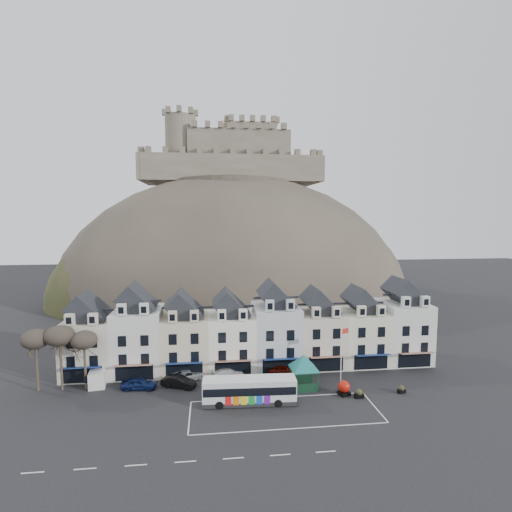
{
  "coord_description": "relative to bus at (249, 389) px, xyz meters",
  "views": [
    {
      "loc": [
        -6.55,
        -42.57,
        23.02
      ],
      "look_at": [
        1.31,
        24.0,
        16.0
      ],
      "focal_mm": 28.0,
      "sensor_mm": 36.0,
      "label": 1
    }
  ],
  "objects": [
    {
      "name": "car_navy",
      "position": [
        -14.11,
        5.65,
        -0.99
      ],
      "size": [
        4.68,
        2.18,
        1.55
      ],
      "primitive_type": "imported",
      "rotation": [
        0.0,
        0.0,
        1.49
      ],
      "color": "#0D1945",
      "rests_on": "ground"
    },
    {
      "name": "castle",
      "position": [
        2.39,
        72.08,
        38.43
      ],
      "size": [
        50.2,
        22.2,
        22.0
      ],
      "color": "#5E5547",
      "rests_on": "ground"
    },
    {
      "name": "bus_shelter",
      "position": [
        7.62,
        3.51,
        1.74
      ],
      "size": [
        7.12,
        7.12,
        4.52
      ],
      "rotation": [
        0.0,
        0.0,
        0.03
      ],
      "color": "#10301D",
      "rests_on": "ground"
    },
    {
      "name": "planter_west",
      "position": [
        13.89,
        -0.18,
        -1.22
      ],
      "size": [
        1.14,
        0.8,
        1.14
      ],
      "rotation": [
        0.0,
        0.0,
        -0.0
      ],
      "color": "black",
      "rests_on": "ground"
    },
    {
      "name": "tree_left_near",
      "position": [
        -21.11,
        6.65,
        4.79
      ],
      "size": [
        3.43,
        3.43,
        7.84
      ],
      "color": "#332820",
      "rests_on": "ground"
    },
    {
      "name": "car_charcoal",
      "position": [
        7.89,
        8.15,
        -1.14
      ],
      "size": [
        3.94,
        1.79,
        1.25
      ],
      "primitive_type": "imported",
      "rotation": [
        0.0,
        0.0,
        1.45
      ],
      "color": "black",
      "rests_on": "ground"
    },
    {
      "name": "car_black",
      "position": [
        -8.91,
        5.65,
        -1.01
      ],
      "size": [
        4.88,
        3.23,
        1.52
      ],
      "primitive_type": "imported",
      "rotation": [
        0.0,
        0.0,
        1.18
      ],
      "color": "black",
      "rests_on": "ground"
    },
    {
      "name": "townhouse_terrace",
      "position": [
        2.03,
        12.12,
        3.53
      ],
      "size": [
        54.4,
        9.35,
        11.8
      ],
      "color": "beige",
      "rests_on": "ground"
    },
    {
      "name": "white_van",
      "position": [
        -19.89,
        8.15,
        -0.68
      ],
      "size": [
        2.7,
        4.98,
        2.16
      ],
      "rotation": [
        0.0,
        0.0,
        0.14
      ],
      "color": "silver",
      "rests_on": "ground"
    },
    {
      "name": "ground",
      "position": [
        1.89,
        -3.85,
        -1.77
      ],
      "size": [
        300.0,
        300.0,
        0.0
      ],
      "primitive_type": "plane",
      "color": "black",
      "rests_on": "ground"
    },
    {
      "name": "car_maroon",
      "position": [
        5.7,
        8.15,
        -1.01
      ],
      "size": [
        4.66,
        2.47,
        1.51
      ],
      "primitive_type": "imported",
      "rotation": [
        0.0,
        0.0,
        1.41
      ],
      "color": "#500B04",
      "rests_on": "ground"
    },
    {
      "name": "planter_east",
      "position": [
        19.84,
        0.49,
        -1.28
      ],
      "size": [
        1.11,
        0.74,
        1.02
      ],
      "rotation": [
        0.0,
        0.0,
        0.25
      ],
      "color": "black",
      "rests_on": "ground"
    },
    {
      "name": "red_buoy",
      "position": [
        12.25,
        0.82,
        -0.81
      ],
      "size": [
        1.6,
        1.6,
        1.88
      ],
      "rotation": [
        0.0,
        0.0,
        0.31
      ],
      "color": "black",
      "rests_on": "ground"
    },
    {
      "name": "castle_hill",
      "position": [
        3.14,
        65.1,
        -1.66
      ],
      "size": [
        100.0,
        76.0,
        68.0
      ],
      "color": "#3A332D",
      "rests_on": "ground"
    },
    {
      "name": "flagpole",
      "position": [
        12.89,
        3.78,
        2.83
      ],
      "size": [
        1.11,
        0.43,
        8.05
      ],
      "rotation": [
        0.0,
        0.0,
        0.33
      ],
      "color": "silver",
      "rests_on": "ground"
    },
    {
      "name": "car_silver",
      "position": [
        -7.71,
        7.98,
        -1.08
      ],
      "size": [
        5.32,
        3.81,
        1.37
      ],
      "primitive_type": "imported",
      "rotation": [
        0.0,
        0.0,
        1.93
      ],
      "color": "#ACAFB4",
      "rests_on": "ground"
    },
    {
      "name": "bus",
      "position": [
        0.0,
        0.0,
        0.0
      ],
      "size": [
        11.44,
        3.18,
        3.2
      ],
      "rotation": [
        0.0,
        0.0,
        -0.05
      ],
      "color": "#262628",
      "rests_on": "ground"
    },
    {
      "name": "tree_left_mid",
      "position": [
        -24.11,
        6.65,
        5.47
      ],
      "size": [
        3.78,
        3.78,
        8.64
      ],
      "color": "#332820",
      "rests_on": "ground"
    },
    {
      "name": "tree_left_far",
      "position": [
        -27.11,
        6.65,
        5.13
      ],
      "size": [
        3.61,
        3.61,
        8.24
      ],
      "color": "#332820",
      "rests_on": "ground"
    },
    {
      "name": "coach_bay_markings",
      "position": [
        3.89,
        -2.6,
        -1.77
      ],
      "size": [
        22.0,
        7.5,
        0.01
      ],
      "primitive_type": "cube",
      "color": "silver",
      "rests_on": "ground"
    },
    {
      "name": "car_white",
      "position": [
        -2.21,
        8.15,
        -1.09
      ],
      "size": [
        4.93,
        2.64,
        1.36
      ],
      "primitive_type": "imported",
      "rotation": [
        0.0,
        0.0,
        1.73
      ],
      "color": "silver",
      "rests_on": "ground"
    }
  ]
}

